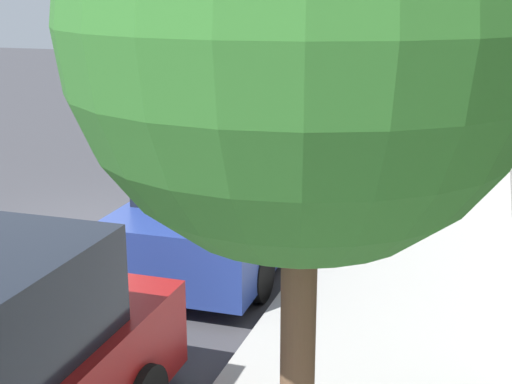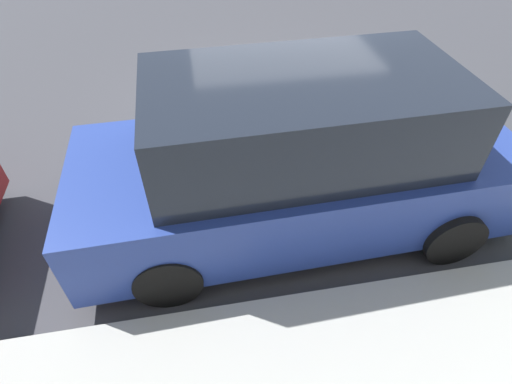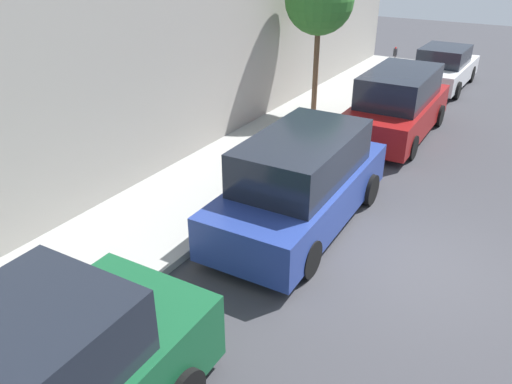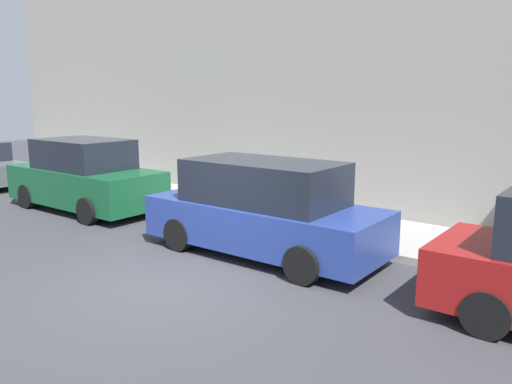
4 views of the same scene
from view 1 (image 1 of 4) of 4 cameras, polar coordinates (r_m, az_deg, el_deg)
The scene contains 7 objects.
ground_plane at distance 11.69m, azimuth -12.26°, elevation -2.98°, with size 60.00×60.00×0.00m, color #38383D.
sidewalk at distance 10.18m, azimuth 12.18°, elevation -5.41°, with size 2.73×32.00×0.15m.
parked_minivan_third at distance 10.25m, azimuth -1.91°, elevation 0.09°, with size 2.02×4.94×1.90m.
parked_suv_fourth at distance 16.19m, azimuth 6.26°, elevation 5.96°, with size 2.08×4.84×1.98m.
parked_sedan_fifth at distance 22.50m, azimuth 9.38°, elevation 8.12°, with size 1.92×4.54×1.54m.
parking_meter_far at distance 21.54m, azimuth 13.60°, elevation 8.38°, with size 0.11×0.15×1.44m.
street_tree at distance 3.04m, azimuth 3.82°, elevation 12.93°, with size 2.04×2.04×4.46m.
Camera 1 is at (5.76, -9.46, 3.73)m, focal length 50.00 mm.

